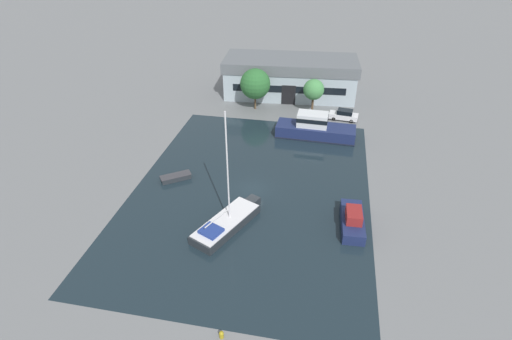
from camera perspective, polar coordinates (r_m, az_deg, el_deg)
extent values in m
plane|color=slate|center=(47.64, -0.66, -2.84)|extent=(440.00, 440.00, 0.00)
cube|color=black|center=(47.64, -0.66, -2.84)|extent=(27.53, 38.42, 0.01)
cube|color=#99A8B2|center=(73.94, 4.87, 12.48)|extent=(23.27, 10.93, 4.86)
cube|color=#565B60|center=(72.88, 4.99, 14.94)|extent=(23.97, 11.26, 1.79)
cube|color=black|center=(69.82, 4.66, 10.62)|extent=(2.40, 0.23, 3.40)
cube|color=black|center=(69.47, 4.69, 11.37)|extent=(19.21, 1.43, 1.21)
cylinder|color=brown|center=(67.98, -0.11, 9.72)|extent=(0.30, 0.30, 2.55)
sphere|color=#28602D|center=(66.83, -0.11, 12.21)|extent=(4.98, 4.98, 4.98)
cylinder|color=brown|center=(67.01, 8.06, 9.19)|extent=(0.38, 0.38, 2.83)
sphere|color=#428447|center=(66.02, 8.24, 11.32)|extent=(3.35, 3.35, 3.35)
cube|color=silver|center=(65.76, 12.38, 7.55)|extent=(4.71, 2.40, 0.77)
cube|color=black|center=(65.45, 12.61, 8.10)|extent=(2.54, 1.90, 0.68)
cube|color=black|center=(65.57, 11.58, 8.24)|extent=(0.23, 1.44, 0.54)
cylinder|color=black|center=(65.31, 11.03, 7.18)|extent=(0.62, 0.28, 0.60)
cylinder|color=black|center=(66.77, 11.25, 7.74)|extent=(0.62, 0.28, 0.60)
cylinder|color=black|center=(65.08, 13.46, 6.79)|extent=(0.62, 0.28, 0.60)
cylinder|color=black|center=(66.54, 13.64, 7.35)|extent=(0.62, 0.28, 0.60)
cube|color=#23282D|center=(42.05, -4.30, -7.69)|extent=(6.08, 8.80, 0.94)
cube|color=#23282D|center=(44.98, -0.43, -4.51)|extent=(1.66, 1.62, 0.94)
cube|color=silver|center=(41.72, -4.33, -7.15)|extent=(5.83, 8.45, 0.08)
cylinder|color=silver|center=(38.58, -4.10, 0.24)|extent=(0.16, 0.16, 11.96)
cylinder|color=silver|center=(40.28, -5.53, -6.82)|extent=(1.68, 3.48, 0.12)
cube|color=navy|center=(40.30, -6.43, -8.62)|extent=(2.58, 2.50, 0.30)
cube|color=#19234C|center=(59.55, 8.49, 5.49)|extent=(11.57, 4.02, 1.76)
cube|color=black|center=(59.88, 8.44, 4.86)|extent=(11.69, 4.10, 0.18)
cube|color=silver|center=(58.78, 8.08, 7.16)|extent=(4.44, 2.75, 1.93)
cube|color=black|center=(58.70, 8.09, 7.33)|extent=(4.53, 2.83, 0.62)
cube|color=#23282D|center=(50.26, -11.38, -1.06)|extent=(3.64, 3.09, 0.59)
cube|color=#333338|center=(50.08, -11.42, -0.75)|extent=(3.80, 3.23, 0.08)
cube|color=#19234C|center=(43.26, 13.59, -7.14)|extent=(2.54, 6.30, 1.18)
cube|color=maroon|center=(42.27, 13.82, -6.27)|extent=(1.69, 2.55, 1.08)
cylinder|color=olive|center=(33.45, -4.95, -22.52)|extent=(0.35, 0.35, 0.36)
sphere|color=olive|center=(33.22, -4.97, -22.24)|extent=(0.38, 0.38, 0.38)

